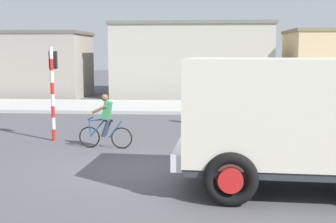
# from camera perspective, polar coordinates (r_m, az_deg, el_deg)

# --- Properties ---
(ground_plane) EXTENTS (120.00, 120.00, 0.00)m
(ground_plane) POSITION_cam_1_polar(r_m,az_deg,el_deg) (11.76, -3.98, -7.41)
(ground_plane) COLOR #4C4C51
(sidewalk_far) EXTENTS (80.00, 5.00, 0.16)m
(sidewalk_far) POSITION_cam_1_polar(r_m,az_deg,el_deg) (24.18, 0.23, 0.61)
(sidewalk_far) COLOR #ADADA8
(sidewalk_far) RESTS_ON ground
(truck_foreground) EXTENTS (5.55, 3.07, 2.90)m
(truck_foreground) POSITION_cam_1_polar(r_m,az_deg,el_deg) (10.20, 16.92, -0.50)
(truck_foreground) COLOR silver
(truck_foreground) RESTS_ON ground
(cyclist) EXTENTS (1.73, 0.50, 1.72)m
(cyclist) POSITION_cam_1_polar(r_m,az_deg,el_deg) (14.28, -7.92, -1.23)
(cyclist) COLOR black
(cyclist) RESTS_ON ground
(traffic_light_pole) EXTENTS (0.24, 0.43, 3.20)m
(traffic_light_pole) POSITION_cam_1_polar(r_m,az_deg,el_deg) (15.79, -14.39, 3.84)
(traffic_light_pole) COLOR red
(traffic_light_pole) RESTS_ON ground
(car_red_near) EXTENTS (4.16, 2.19, 1.60)m
(car_red_near) POSITION_cam_1_polar(r_m,az_deg,el_deg) (20.06, 13.79, 1.05)
(car_red_near) COLOR #B7B7BC
(car_red_near) RESTS_ON ground
(pedestrian_near_kerb) EXTENTS (0.34, 0.22, 1.62)m
(pedestrian_near_kerb) POSITION_cam_1_polar(r_m,az_deg,el_deg) (18.76, 4.60, 0.89)
(pedestrian_near_kerb) COLOR #2D334C
(pedestrian_near_kerb) RESTS_ON ground
(building_corner_left) EXTENTS (10.66, 5.11, 4.33)m
(building_corner_left) POSITION_cam_1_polar(r_m,az_deg,el_deg) (32.44, -19.50, 5.68)
(building_corner_left) COLOR #9E9389
(building_corner_left) RESTS_ON ground
(building_mid_block) EXTENTS (10.50, 8.13, 4.92)m
(building_mid_block) POSITION_cam_1_polar(r_m,az_deg,el_deg) (31.87, 3.05, 6.61)
(building_mid_block) COLOR #B2AD9E
(building_mid_block) RESTS_ON ground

